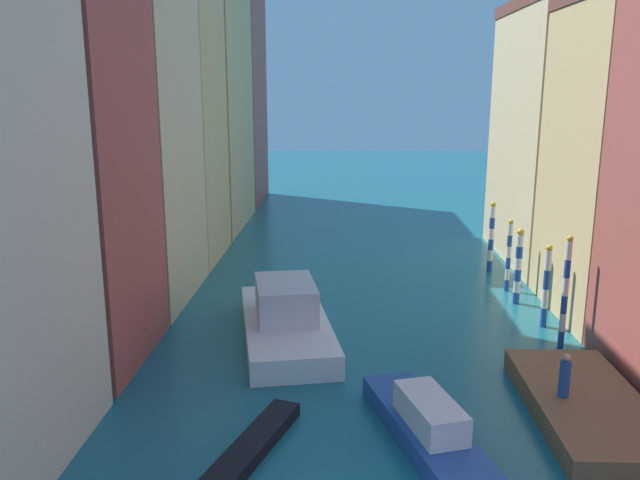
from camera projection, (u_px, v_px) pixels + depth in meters
ground_plane at (363, 272)px, 38.75m from camera, size 154.00×154.00×0.00m
building_left_1 at (41, 89)px, 23.98m from camera, size 6.79×7.19×21.39m
building_left_2 at (115, 80)px, 31.67m from camera, size 6.79×8.65×22.30m
building_left_3 at (163, 112)px, 40.02m from camera, size 6.79×7.67×18.64m
building_left_4 at (199, 92)px, 49.75m from camera, size 6.79×12.12×20.90m
building_left_5 at (225, 93)px, 60.70m from camera, size 6.79×10.02×20.60m
building_right_2 at (637, 159)px, 29.89m from camera, size 6.79×8.42×15.11m
building_right_3 at (564, 133)px, 39.94m from camera, size 6.79×12.14×16.07m
waterfront_dock at (587, 406)px, 21.52m from camera, size 3.59×7.88×0.76m
person_on_dock at (565, 377)px, 21.26m from camera, size 0.36×0.36×1.51m
mooring_pole_0 at (565, 292)px, 26.77m from camera, size 0.28×0.28×4.90m
mooring_pole_1 at (546, 285)px, 29.34m from camera, size 0.32×0.32×3.91m
mooring_pole_2 at (518, 265)px, 32.55m from camera, size 0.37×0.37×3.94m
mooring_pole_3 at (509, 255)px, 34.63m from camera, size 0.28×0.28×3.97m
mooring_pole_4 at (491, 236)px, 38.37m from camera, size 0.35×0.35×4.25m
vaporetto_white at (286, 319)px, 28.21m from camera, size 5.22×9.78×2.59m
motorboat_0 at (429, 430)px, 19.70m from camera, size 3.89×7.76×1.60m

